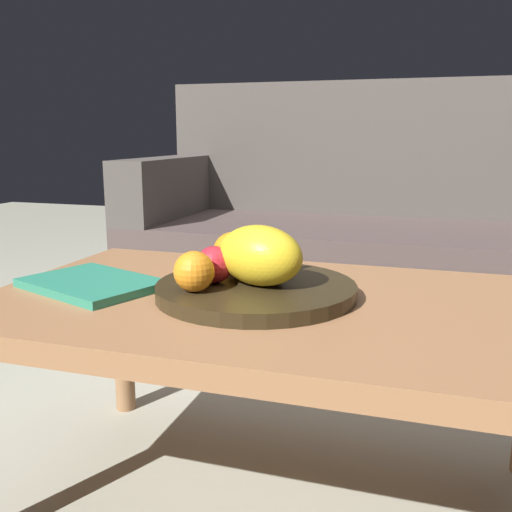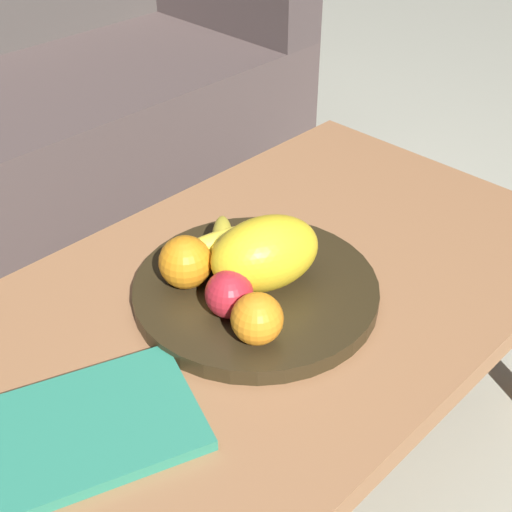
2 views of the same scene
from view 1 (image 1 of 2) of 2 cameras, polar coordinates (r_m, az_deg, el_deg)
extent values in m
plane|color=#AAA995|center=(1.21, 1.62, -23.57)|extent=(8.00, 8.00, 0.00)
cube|color=#9C6A44|center=(1.03, 1.75, -5.28)|extent=(1.04, 0.62, 0.04)
cylinder|color=#976B47|center=(1.52, -13.13, -8.13)|extent=(0.05, 0.05, 0.38)
cube|color=#4E403E|center=(2.05, 11.82, -2.44)|extent=(1.70, 0.70, 0.40)
cube|color=#4C4641|center=(2.27, 13.07, 10.37)|extent=(1.70, 0.14, 0.50)
cube|color=#4C4642|center=(2.21, -8.47, 6.88)|extent=(0.14, 0.70, 0.22)
cylinder|color=#2F2614|center=(1.03, 0.00, -3.40)|extent=(0.36, 0.36, 0.03)
ellipsoid|color=yellow|center=(1.00, 0.40, 0.06)|extent=(0.19, 0.15, 0.11)
sphere|color=orange|center=(0.97, -6.20, -1.54)|extent=(0.07, 0.07, 0.07)
sphere|color=orange|center=(1.11, -2.32, 0.42)|extent=(0.08, 0.08, 0.08)
sphere|color=red|center=(1.03, -4.19, -0.86)|extent=(0.07, 0.07, 0.07)
ellipsoid|color=yellow|center=(1.08, 1.34, -1.08)|extent=(0.09, 0.15, 0.03)
ellipsoid|color=yellow|center=(1.08, 1.37, -1.09)|extent=(0.11, 0.14, 0.03)
ellipsoid|color=gold|center=(1.08, 0.52, 0.37)|extent=(0.13, 0.13, 0.03)
ellipsoid|color=yellow|center=(1.08, 1.05, 0.41)|extent=(0.15, 0.08, 0.03)
cube|color=#2D876B|center=(1.14, -16.01, -2.66)|extent=(0.30, 0.26, 0.02)
camera|label=2|loc=(1.03, -53.34, 28.82)|focal=49.35mm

